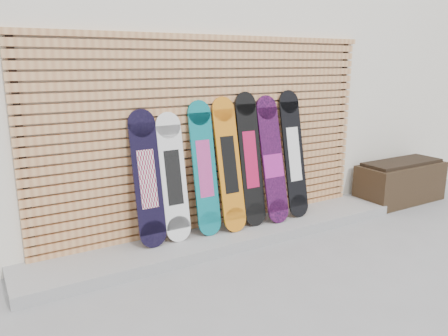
{
  "coord_description": "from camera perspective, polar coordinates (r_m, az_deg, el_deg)",
  "views": [
    {
      "loc": [
        -2.59,
        -3.32,
        2.01
      ],
      "look_at": [
        -0.15,
        0.75,
        0.85
      ],
      "focal_mm": 35.0,
      "sensor_mm": 36.0,
      "label": 1
    }
  ],
  "objects": [
    {
      "name": "ground",
      "position": [
        4.67,
        6.5,
        -11.87
      ],
      "size": [
        80.0,
        80.0,
        0.0
      ],
      "primitive_type": "plane",
      "color": "gray",
      "rests_on": "ground"
    },
    {
      "name": "building",
      "position": [
        7.49,
        -6.65,
        12.05
      ],
      "size": [
        12.0,
        5.0,
        3.6
      ],
      "primitive_type": "cube",
      "color": "silver",
      "rests_on": "ground"
    },
    {
      "name": "concrete_step",
      "position": [
        5.08,
        0.45,
        -8.85
      ],
      "size": [
        4.6,
        0.7,
        0.12
      ],
      "primitive_type": "cube",
      "color": "gray",
      "rests_on": "ground"
    },
    {
      "name": "slat_wall",
      "position": [
        5.0,
        -1.26,
        4.51
      ],
      "size": [
        4.26,
        0.08,
        2.29
      ],
      "color": "tan",
      "rests_on": "ground"
    },
    {
      "name": "planter_box",
      "position": [
        6.88,
        22.02,
        -1.66
      ],
      "size": [
        1.36,
        0.57,
        0.61
      ],
      "color": "black",
      "rests_on": "ground"
    },
    {
      "name": "snowboard_0",
      "position": [
        4.56,
        -9.99,
        -1.43
      ],
      "size": [
        0.29,
        0.28,
        1.43
      ],
      "color": "black",
      "rests_on": "concrete_step"
    },
    {
      "name": "snowboard_1",
      "position": [
        4.68,
        -6.64,
        -1.25
      ],
      "size": [
        0.28,
        0.27,
        1.38
      ],
      "color": "silver",
      "rests_on": "concrete_step"
    },
    {
      "name": "snowboard_2",
      "position": [
        4.81,
        -2.57,
        -0.08
      ],
      "size": [
        0.28,
        0.3,
        1.49
      ],
      "color": "#0B6A72",
      "rests_on": "concrete_step"
    },
    {
      "name": "snowboard_3",
      "position": [
        4.93,
        0.68,
        0.43
      ],
      "size": [
        0.28,
        0.35,
        1.51
      ],
      "color": "orange",
      "rests_on": "concrete_step"
    },
    {
      "name": "snowboard_4",
      "position": [
        5.1,
        3.48,
        1.11
      ],
      "size": [
        0.28,
        0.32,
        1.56
      ],
      "color": "black",
      "rests_on": "concrete_step"
    },
    {
      "name": "snowboard_5",
      "position": [
        5.26,
        6.36,
        1.0
      ],
      "size": [
        0.29,
        0.38,
        1.5
      ],
      "color": "black",
      "rests_on": "concrete_step"
    },
    {
      "name": "snowboard_6",
      "position": [
        5.47,
        9.1,
        1.8
      ],
      "size": [
        0.29,
        0.35,
        1.55
      ],
      "color": "black",
      "rests_on": "concrete_step"
    }
  ]
}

